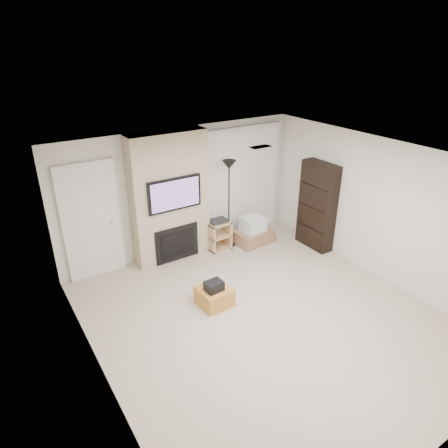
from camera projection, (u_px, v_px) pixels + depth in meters
floor at (265, 317)px, 6.29m from camera, size 5.00×5.50×0.00m
ceiling at (274, 164)px, 5.22m from camera, size 5.00×5.50×0.00m
wall_back at (181, 191)px, 7.84m from camera, size 5.00×0.00×2.50m
wall_left at (97, 305)px, 4.53m from camera, size 0.00×5.50×2.50m
wall_right at (381, 210)px, 6.98m from camera, size 0.00×5.50×2.50m
hvac_vent at (261, 147)px, 6.03m from camera, size 0.35×0.18×0.01m
ottoman at (214, 296)px, 6.55m from camera, size 0.52×0.52×0.30m
black_bag at (214, 286)px, 6.40m from camera, size 0.29×0.23×0.16m
fireplace_wall at (170, 199)px, 7.52m from camera, size 1.50×0.47×2.50m
entry_door at (92, 222)px, 7.02m from camera, size 1.02×0.11×2.14m
vertical_blinds at (241, 178)px, 8.48m from camera, size 1.98×0.10×2.37m
floor_lamp at (229, 180)px, 7.86m from camera, size 0.27×0.27×1.84m
av_stand at (218, 233)px, 8.19m from camera, size 0.45×0.38×0.66m
box_stack at (253, 232)px, 8.52m from camera, size 0.89×0.70×0.56m
bookshelf at (317, 206)px, 8.07m from camera, size 0.30×0.80×1.80m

